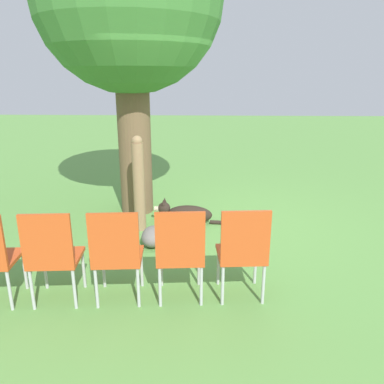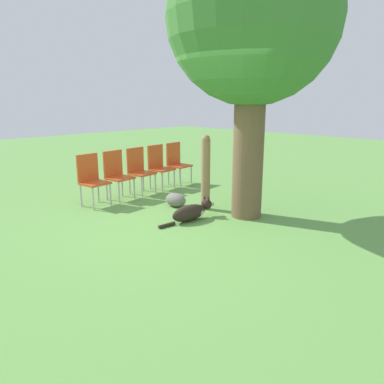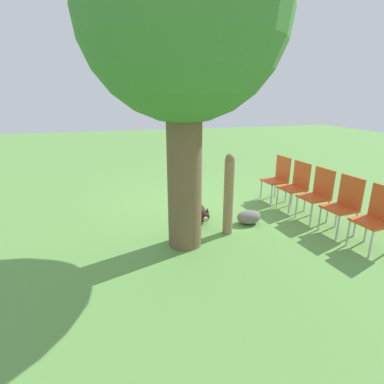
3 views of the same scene
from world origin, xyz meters
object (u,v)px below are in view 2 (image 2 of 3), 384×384
at_px(red_chair_0, 92,177).
at_px(red_chair_2, 139,168).
at_px(fence_post, 206,172).
at_px(red_chair_3, 159,164).
at_px(dog, 192,212).
at_px(red_chair_4, 177,161).
at_px(oak_tree, 253,20).
at_px(red_chair_1, 117,172).

distance_m(red_chair_0, red_chair_2, 1.16).
bearing_deg(fence_post, red_chair_3, 164.88).
xyz_separation_m(dog, red_chair_4, (-2.10, 1.67, 0.39)).
relative_size(red_chair_0, red_chair_2, 1.00).
bearing_deg(red_chair_2, red_chair_3, 89.93).
xyz_separation_m(fence_post, red_chair_4, (-1.84, 1.06, -0.14)).
bearing_deg(red_chair_3, dog, -32.68).
bearing_deg(red_chair_0, fence_post, 32.38).
bearing_deg(dog, oak_tree, -26.63).
height_order(oak_tree, red_chair_4, oak_tree).
xyz_separation_m(red_chair_3, red_chair_4, (-0.05, 0.58, 0.00)).
distance_m(dog, red_chair_4, 2.71).
bearing_deg(red_chair_1, fence_post, 16.87).
relative_size(red_chair_3, red_chair_4, 1.00).
xyz_separation_m(red_chair_0, red_chair_4, (-0.18, 2.31, 0.00)).
bearing_deg(red_chair_0, red_chair_2, 89.93).
bearing_deg(red_chair_4, dog, -43.14).
relative_size(dog, fence_post, 0.85).
bearing_deg(dog, red_chair_1, 97.25).
xyz_separation_m(red_chair_1, red_chair_2, (-0.05, 0.58, 0.00)).
relative_size(red_chair_0, red_chair_3, 1.00).
xyz_separation_m(red_chair_1, red_chair_3, (-0.09, 1.15, 0.00)).
height_order(dog, red_chair_2, red_chair_2).
bearing_deg(oak_tree, red_chair_4, 161.14).
distance_m(red_chair_1, red_chair_2, 0.58).
xyz_separation_m(dog, red_chair_2, (-2.01, 0.52, 0.39)).
height_order(red_chair_1, red_chair_3, same).
bearing_deg(oak_tree, red_chair_2, -173.91).
bearing_deg(fence_post, red_chair_4, 150.00).
bearing_deg(red_chair_0, dog, 13.69).
relative_size(dog, red_chair_0, 1.18).
bearing_deg(fence_post, red_chair_0, -142.98).
distance_m(red_chair_2, red_chair_4, 1.16).
height_order(red_chair_3, red_chair_4, same).
bearing_deg(dog, red_chair_2, 81.08).
bearing_deg(oak_tree, red_chair_0, -149.50).
height_order(red_chair_2, red_chair_4, same).
height_order(fence_post, red_chair_4, fence_post).
distance_m(red_chair_0, red_chair_1, 0.58).
distance_m(red_chair_3, red_chair_4, 0.58).
bearing_deg(fence_post, dog, -66.57).
bearing_deg(red_chair_4, red_chair_3, -90.07).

